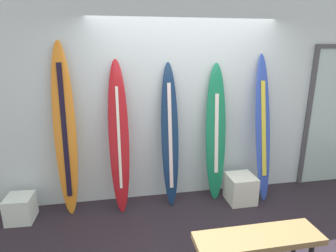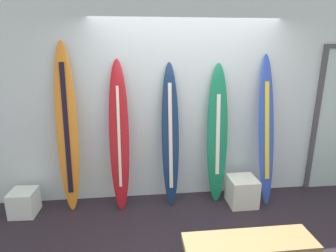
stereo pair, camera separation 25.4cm
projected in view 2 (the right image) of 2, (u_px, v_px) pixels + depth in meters
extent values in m
cube|color=black|center=(202.00, 249.00, 3.06)|extent=(8.00, 8.00, 0.04)
cube|color=silver|center=(184.00, 101.00, 3.91)|extent=(7.20, 0.20, 2.80)
ellipsoid|color=orange|center=(67.00, 129.00, 3.57)|extent=(0.27, 0.30, 2.22)
cube|color=black|center=(66.00, 130.00, 3.53)|extent=(0.06, 0.19, 1.69)
ellipsoid|color=#B0171E|center=(119.00, 137.00, 3.62)|extent=(0.26, 0.39, 2.00)
cube|color=white|center=(119.00, 137.00, 3.59)|extent=(0.04, 0.22, 1.31)
cone|color=black|center=(122.00, 196.00, 3.76)|extent=(0.07, 0.09, 0.11)
ellipsoid|color=navy|center=(170.00, 136.00, 3.73)|extent=(0.24, 0.35, 1.95)
cube|color=silver|center=(171.00, 136.00, 3.70)|extent=(0.05, 0.23, 1.41)
ellipsoid|color=#177951|center=(217.00, 135.00, 3.82)|extent=(0.30, 0.31, 1.94)
cube|color=white|center=(218.00, 135.00, 3.78)|extent=(0.06, 0.15, 1.11)
cone|color=black|center=(216.00, 188.00, 3.98)|extent=(0.07, 0.08, 0.11)
ellipsoid|color=#2D4AB1|center=(266.00, 131.00, 3.80)|extent=(0.24, 0.47, 2.05)
cube|color=yellow|center=(267.00, 131.00, 3.77)|extent=(0.07, 0.27, 1.31)
cone|color=black|center=(265.00, 191.00, 3.90)|extent=(0.07, 0.09, 0.11)
cube|color=white|center=(242.00, 191.00, 3.86)|extent=(0.38, 0.38, 0.39)
cube|color=white|center=(24.00, 202.00, 3.63)|extent=(0.33, 0.33, 0.33)
cube|color=#47474C|center=(315.00, 122.00, 4.09)|extent=(0.06, 0.06, 2.12)
cube|color=olive|center=(249.00, 243.00, 2.50)|extent=(1.20, 0.34, 0.06)
cylinder|color=black|center=(290.00, 251.00, 2.72)|extent=(0.04, 0.04, 0.40)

